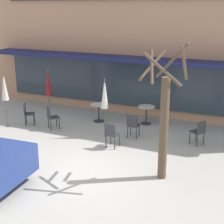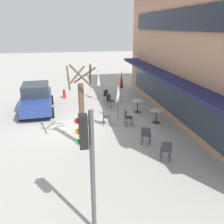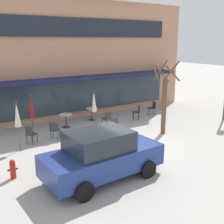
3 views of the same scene
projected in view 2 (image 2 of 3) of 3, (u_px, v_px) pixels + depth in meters
The scene contains 16 objects.
ground_plane at pixel (68, 125), 13.04m from camera, with size 80.00×80.00×0.00m, color #ADA8A0.
cafe_table_near_wall at pixel (138, 104), 14.91m from camera, with size 0.70×0.70×0.76m.
cafe_table_streetside at pixel (156, 114), 13.23m from camera, with size 0.70×0.70×0.76m.
patio_umbrella_green_folded at pixel (121, 80), 16.31m from camera, with size 0.28×0.28×2.20m.
patio_umbrella_cream_folded at pixel (98, 78), 17.03m from camera, with size 0.28×0.28×2.20m.
patio_umbrella_corner_open at pixel (118, 92), 13.36m from camera, with size 0.28×0.28×2.20m.
cafe_chair_0 at pixel (105, 116), 12.97m from camera, with size 0.44×0.44×0.89m.
cafe_chair_1 at pixel (146, 134), 10.76m from camera, with size 0.55×0.55×0.89m.
cafe_chair_2 at pixel (166, 149), 9.44m from camera, with size 0.49×0.49×0.89m.
cafe_chair_3 at pixel (107, 95), 16.89m from camera, with size 0.55×0.55×0.89m.
cafe_chair_4 at pixel (109, 100), 15.81m from camera, with size 0.56×0.56×0.89m.
cafe_chair_5 at pixel (127, 117), 12.87m from camera, with size 0.41×0.41×0.89m.
parked_sedan at pixel (37, 98), 14.93m from camera, with size 4.30×2.20×1.76m.
street_tree at pixel (82, 108), 10.29m from camera, with size 1.25×1.26×3.78m.
traffic_light_pole at pixel (88, 155), 5.57m from camera, with size 0.26×0.44×3.40m.
fire_hydrant at pixel (64, 94), 17.85m from camera, with size 0.36×0.20×0.71m.
Camera 2 is at (12.25, 0.14, 5.14)m, focal length 38.00 mm.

